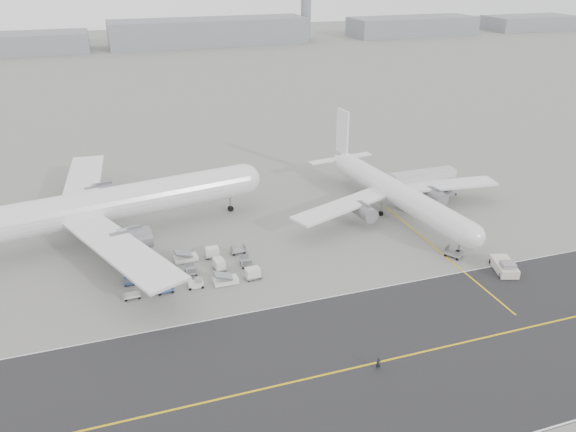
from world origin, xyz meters
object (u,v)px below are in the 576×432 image
object	(u,v)px
pushback_tug	(504,266)
jet_bridge	(421,179)
ground_crew_a	(378,364)
airliner_b	(395,192)
control_tower	(306,11)
airliner_a	(98,207)

from	to	relation	value
pushback_tug	jet_bridge	size ratio (longest dim) A/B	0.49
pushback_tug	ground_crew_a	distance (m)	33.94
airliner_b	ground_crew_a	world-z (taller)	airliner_b
jet_bridge	ground_crew_a	xyz separation A→B (m)	(-32.95, -46.14, -3.48)
airliner_b	ground_crew_a	distance (m)	47.59
control_tower	jet_bridge	distance (m)	246.08
airliner_b	jet_bridge	world-z (taller)	airliner_b
control_tower	airliner_b	world-z (taller)	control_tower
control_tower	airliner_a	size ratio (longest dim) A/B	0.49
airliner_a	ground_crew_a	xyz separation A→B (m)	(31.53, -48.10, -5.43)
airliner_b	pushback_tug	distance (m)	26.93
airliner_a	jet_bridge	size ratio (longest dim) A/B	3.83
airliner_b	ground_crew_a	bearing A→B (deg)	-127.97
pushback_tug	ground_crew_a	bearing A→B (deg)	-135.92
airliner_b	control_tower	bearing A→B (deg)	66.22
control_tower	airliner_b	xyz separation A→B (m)	(-70.22, -243.23, -11.53)
pushback_tug	ground_crew_a	world-z (taller)	pushback_tug
jet_bridge	airliner_a	bearing A→B (deg)	177.77
control_tower	airliner_a	xyz separation A→B (m)	(-125.68, -236.09, -9.94)
control_tower	ground_crew_a	distance (m)	299.77
control_tower	airliner_a	distance (m)	267.64
ground_crew_a	pushback_tug	bearing A→B (deg)	40.37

